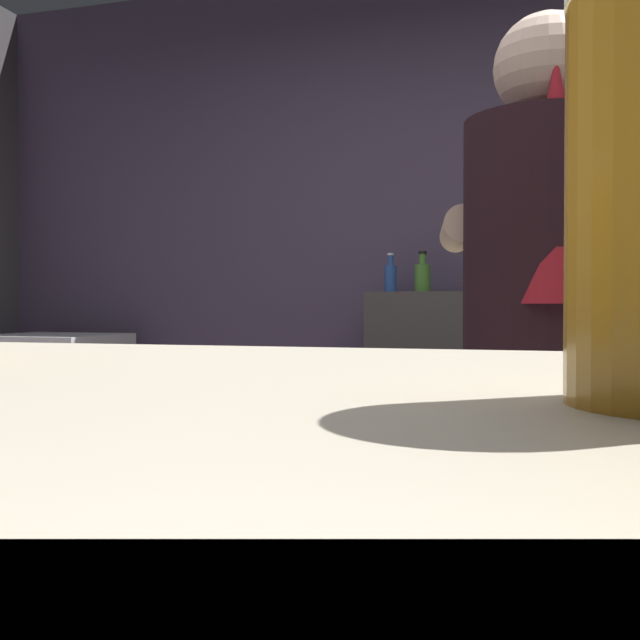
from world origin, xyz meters
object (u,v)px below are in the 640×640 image
object	(u,v)px
bottle_hot_sauce	(422,276)
bottle_vinegar	(391,277)
mini_fridge	(52,434)
mixing_bowl	(434,369)
bartender	(546,362)
bottle_olive_oil	(542,273)

from	to	relation	value
bottle_hot_sauce	bottle_vinegar	bearing A→B (deg)	164.55
mini_fridge	mixing_bowl	world-z (taller)	mini_fridge
bottle_hot_sauce	bartender	bearing A→B (deg)	-73.25
mini_fridge	bottle_hot_sauce	distance (m)	1.93
bottle_hot_sauce	mixing_bowl	bearing A→B (deg)	-80.46
mini_fridge	bottle_vinegar	world-z (taller)	bottle_vinegar
mini_fridge	mixing_bowl	xyz separation A→B (m)	(1.98, -1.09, 0.45)
bottle_olive_oil	bottle_hot_sauce	size ratio (longest dim) A/B	1.10
bartender	bottle_vinegar	world-z (taller)	bartender
bartender	bottle_olive_oil	xyz separation A→B (m)	(0.01, 1.57, 0.25)
bottle_olive_oil	bottle_hot_sauce	world-z (taller)	bottle_olive_oil
bottle_olive_oil	mini_fridge	bearing A→B (deg)	-177.43
bottle_vinegar	bottle_olive_oil	xyz separation A→B (m)	(0.65, -0.08, 0.01)
mixing_bowl	bottle_olive_oil	bearing A→B (deg)	76.22
bartender	mixing_bowl	xyz separation A→B (m)	(-0.28, 0.39, -0.05)
bartender	mixing_bowl	size ratio (longest dim) A/B	8.65
mini_fridge	bottle_olive_oil	distance (m)	2.39
mixing_bowl	bottle_hot_sauce	world-z (taller)	bottle_hot_sauce
mixing_bowl	bartender	bearing A→B (deg)	-54.18
mixing_bowl	bottle_vinegar	bearing A→B (deg)	105.61
mini_fridge	bottle_hot_sauce	size ratio (longest dim) A/B	5.44
mini_fridge	bottle_vinegar	size ratio (longest dim) A/B	5.54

